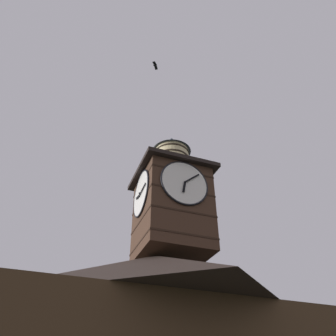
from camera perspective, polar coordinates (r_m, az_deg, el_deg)
clock_tower at (r=19.84m, az=0.62°, el=-5.66°), size 4.35×4.35×8.18m
pine_tree_behind at (r=24.61m, az=-4.60°, el=-24.21°), size 6.51×6.51×14.89m
flying_bird_high at (r=25.90m, az=-2.15°, el=16.67°), size 0.58×0.71×0.16m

